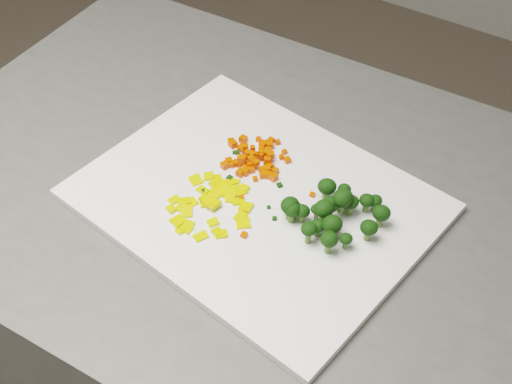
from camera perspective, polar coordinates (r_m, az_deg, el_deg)
The scene contains 158 objects.
counter_block at distance 1.34m, azimuth -0.62°, elevation -13.12°, with size 0.97×0.68×0.90m, color #4D4D4A.
cutting_board at distance 0.95m, azimuth 0.00°, elevation -0.67°, with size 0.44×0.34×0.01m, color white.
carrot_pile at distance 0.99m, azimuth -0.12°, elevation 3.15°, with size 0.10×0.10×0.03m, color #E23702, non-canonical shape.
pepper_pile at distance 0.93m, azimuth -3.54°, elevation -0.75°, with size 0.11×0.11×0.02m, color #D6C30B, non-canonical shape.
broccoli_pile at distance 0.90m, azimuth 6.35°, elevation -1.08°, with size 0.12×0.12×0.05m, color black, non-canonical shape.
carrot_cube_0 at distance 1.00m, azimuth -1.06°, elevation 3.45°, with size 0.01×0.01×0.01m, color #E23702.
carrot_cube_1 at distance 1.02m, azimuth -2.01°, elevation 4.01°, with size 0.01×0.01×0.01m, color #E23702.
carrot_cube_2 at distance 0.98m, azimuth -0.41°, elevation 2.63°, with size 0.01×0.01×0.01m, color #E23702.
carrot_cube_3 at distance 1.01m, azimuth 1.03°, elevation 3.43°, with size 0.01×0.01×0.01m, color #E23702.
carrot_cube_4 at distance 1.00m, azimuth 2.29°, elevation 3.22°, with size 0.01×0.01×0.01m, color #E23702.
carrot_cube_5 at distance 0.99m, azimuth -1.35°, elevation 2.29°, with size 0.01×0.01×0.01m, color #E23702.
carrot_cube_6 at distance 0.99m, azimuth -0.04°, elevation 2.82°, with size 0.01×0.01×0.01m, color #E23702.
carrot_cube_7 at distance 0.99m, azimuth -0.65°, elevation 3.13°, with size 0.01×0.01×0.01m, color #E23702.
carrot_cube_8 at distance 0.99m, azimuth -0.17°, elevation 2.69°, with size 0.01×0.01×0.01m, color #E23702.
carrot_cube_9 at distance 0.99m, azimuth -0.27°, elevation 2.99°, with size 0.01×0.01×0.01m, color #E23702.
carrot_cube_10 at distance 0.99m, azimuth 2.53°, elevation 2.58°, with size 0.01×0.01×0.01m, color #E23702.
carrot_cube_11 at distance 0.98m, azimuth -1.97°, elevation 2.19°, with size 0.01×0.01×0.01m, color #E23702.
carrot_cube_12 at distance 1.01m, azimuth -1.20°, elevation 3.50°, with size 0.01×0.01×0.01m, color #E23702.
carrot_cube_13 at distance 0.97m, azimuth 0.52°, elevation 1.37°, with size 0.01×0.01×0.01m, color #E23702.
carrot_cube_14 at distance 0.98m, azimuth -2.54°, elevation 2.14°, with size 0.01×0.01×0.01m, color #E23702.
carrot_cube_15 at distance 1.00m, azimuth 0.96°, elevation 3.25°, with size 0.01×0.01×0.01m, color #E23702.
carrot_cube_16 at distance 0.98m, azimuth 0.91°, elevation 1.83°, with size 0.01×0.01×0.01m, color #E23702.
carrot_cube_17 at distance 0.98m, azimuth -0.88°, elevation 1.80°, with size 0.01×0.01×0.01m, color #E23702.
carrot_cube_18 at distance 1.00m, azimuth 2.05°, elevation 2.81°, with size 0.01×0.01×0.01m, color #E23702.
carrot_cube_19 at distance 1.01m, azimuth -1.30°, elevation 3.54°, with size 0.01×0.01×0.01m, color #E23702.
carrot_cube_20 at distance 1.01m, azimuth 0.46°, elevation 3.58°, with size 0.01×0.01×0.01m, color #E23702.
carrot_cube_21 at distance 0.98m, azimuth -1.20°, elevation 1.70°, with size 0.01×0.01×0.01m, color #E23702.
carrot_cube_22 at distance 0.96m, azimuth 1.41°, elevation 1.20°, with size 0.01×0.01×0.01m, color #E23702.
carrot_cube_23 at distance 0.97m, azimuth 0.98°, elevation 1.47°, with size 0.01×0.01×0.01m, color #E23702.
carrot_cube_24 at distance 0.99m, azimuth -0.60°, elevation 2.27°, with size 0.01×0.01×0.01m, color #E23702.
carrot_cube_25 at distance 0.99m, azimuth 0.43°, elevation 3.18°, with size 0.01×0.01×0.01m, color #E23702.
carrot_cube_26 at distance 0.99m, azimuth 0.31°, elevation 2.85°, with size 0.01×0.01×0.01m, color #E23702.
carrot_cube_27 at distance 0.98m, azimuth -0.85°, elevation 1.91°, with size 0.01×0.01×0.01m, color #E23702.
carrot_cube_28 at distance 1.00m, azimuth -0.41°, elevation 2.84°, with size 0.01×0.01×0.01m, color #E23702.
carrot_cube_29 at distance 0.97m, azimuth 1.53°, elevation 1.68°, with size 0.01×0.01×0.01m, color #E23702.
carrot_cube_30 at distance 1.02m, azimuth 1.00°, elevation 3.91°, with size 0.01×0.01×0.01m, color #E23702.
carrot_cube_31 at distance 0.98m, azimuth -1.28°, elevation 2.76°, with size 0.01×0.01×0.01m, color #E23702.
carrot_cube_32 at distance 1.02m, azimuth -1.03°, elevation 4.25°, with size 0.01×0.01×0.01m, color #E23702.
carrot_cube_33 at distance 1.01m, azimuth -1.13°, elevation 3.70°, with size 0.01×0.01×0.01m, color #E23702.
carrot_cube_34 at distance 0.98m, azimuth -0.15°, elevation 2.32°, with size 0.01×0.01×0.01m, color #E23702.
carrot_cube_35 at distance 1.00m, azimuth 0.95°, elevation 3.26°, with size 0.01×0.01×0.01m, color #E23702.
carrot_cube_36 at distance 0.98m, azimuth 0.92°, elevation 2.56°, with size 0.01×0.01×0.01m, color #E23702.
carrot_cube_37 at distance 1.02m, azimuth 1.74°, elevation 4.01°, with size 0.01×0.01×0.01m, color #E23702.
carrot_cube_38 at distance 1.00m, azimuth -0.61°, elevation 2.93°, with size 0.01×0.01×0.01m, color #E23702.
carrot_cube_39 at distance 1.01m, azimuth 0.52°, elevation 3.76°, with size 0.01×0.01×0.01m, color #E23702.
carrot_cube_40 at distance 1.01m, azimuth 1.10°, elevation 3.76°, with size 0.01×0.01×0.01m, color #E23702.
carrot_cube_41 at distance 0.98m, azimuth -0.51°, elevation 2.22°, with size 0.01×0.01×0.01m, color #E23702.
carrot_cube_42 at distance 0.99m, azimuth -1.08°, elevation 2.52°, with size 0.01×0.01×0.01m, color #E23702.
carrot_cube_43 at distance 0.99m, azimuth 0.84°, elevation 3.19°, with size 0.01×0.01×0.01m, color #E23702.
carrot_cube_44 at distance 0.97m, azimuth 0.04°, elevation 2.36°, with size 0.01×0.01×0.01m, color #E23702.
carrot_cube_45 at distance 0.97m, azimuth -1.29°, elevation 1.53°, with size 0.01×0.01×0.01m, color #E23702.
carrot_cube_46 at distance 1.01m, azimuth -1.84°, elevation 3.84°, with size 0.01×0.01×0.01m, color #E23702.
carrot_cube_47 at distance 0.97m, azimuth 1.04°, elevation 1.32°, with size 0.01×0.01×0.01m, color #E23702.
carrot_cube_48 at distance 0.99m, azimuth -1.64°, elevation 2.33°, with size 0.01×0.01×0.01m, color #E23702.
carrot_cube_49 at distance 0.98m, azimuth 1.12°, elevation 2.07°, with size 0.01×0.01×0.01m, color #E23702.
carrot_cube_50 at distance 1.00m, azimuth 0.40°, elevation 3.40°, with size 0.01×0.01×0.01m, color #E23702.
carrot_cube_51 at distance 0.99m, azimuth 0.77°, elevation 2.29°, with size 0.01×0.01×0.01m, color #E23702.
carrot_cube_52 at distance 0.97m, azimuth 1.03°, elevation 1.36°, with size 0.01×0.01×0.01m, color #E23702.
carrot_cube_53 at distance 0.99m, azimuth -0.08°, elevation 3.00°, with size 0.01×0.01×0.01m, color #E23702.
carrot_cube_54 at distance 0.99m, azimuth 0.43°, elevation 2.96°, with size 0.01×0.01×0.01m, color #E23702.
carrot_cube_55 at distance 0.97m, azimuth 0.68°, elevation 1.51°, with size 0.01×0.01×0.01m, color #E23702.
carrot_cube_56 at distance 0.98m, azimuth 0.44°, elevation 1.77°, with size 0.01×0.01×0.01m, color #E23702.
carrot_cube_57 at distance 1.02m, azimuth 0.20°, elevation 4.24°, with size 0.01×0.01×0.01m, color #E23702.
carrot_cube_58 at distance 0.98m, azimuth -0.28°, elevation 2.48°, with size 0.01×0.01×0.01m, color #E23702.
carrot_cube_59 at distance 1.00m, azimuth 1.24°, elevation 3.01°, with size 0.01×0.01×0.01m, color #E23702.
carrot_cube_60 at distance 0.98m, azimuth -1.10°, elevation 2.65°, with size 0.01×0.01×0.01m, color #E23702.
carrot_cube_61 at distance 1.02m, azimuth 1.21°, elevation 4.15°, with size 0.01×0.01×0.01m, color #E23702.
carrot_cube_62 at distance 1.02m, azimuth 0.55°, elevation 3.91°, with size 0.01×0.01×0.01m, color #E23702.
carrot_cube_63 at distance 0.96m, azimuth -0.06°, elevation 1.05°, with size 0.01×0.01×0.01m, color #E23702.
carrot_cube_64 at distance 1.00m, azimuth -0.85°, elevation 3.61°, with size 0.01×0.01×0.01m, color #E23702.
carrot_cube_65 at distance 1.02m, azimuth 0.87°, elevation 3.90°, with size 0.01×0.01×0.01m, color #E23702.
carrot_cube_66 at distance 0.98m, azimuth 1.12°, elevation 2.96°, with size 0.01×0.01×0.01m, color #E23702.
carrot_cube_67 at distance 0.97m, azimuth -0.89°, elevation 1.63°, with size 0.01×0.01×0.01m, color #E23702.
carrot_cube_68 at distance 0.99m, azimuth 0.80°, elevation 2.75°, with size 0.01×0.01×0.01m, color #E23702.
carrot_cube_69 at distance 0.98m, azimuth -0.38°, elevation 1.79°, with size 0.01×0.01×0.01m, color #E23702.
carrot_cube_70 at distance 0.99m, azimuth -0.31°, elevation 2.99°, with size 0.01×0.01×0.01m, color #E23702.
carrot_cube_71 at distance 1.02m, azimuth 0.45°, elevation 4.04°, with size 0.01×0.01×0.01m, color #E23702.
carrot_cube_72 at distance 0.99m, azimuth -2.18°, elevation 2.46°, with size 0.01×0.01×0.01m, color #E23702.
carrot_cube_73 at distance 1.00m, azimuth -0.27°, elevation 3.54°, with size 0.01×0.01×0.01m, color #E23702.
pepper_chunk_0 at distance 0.94m, azimuth -1.42°, elevation -0.79°, with size 0.02×0.01×0.00m, color #D6C30B.
pepper_chunk_1 at distance 0.91m, azimuth -5.58°, elevation -2.92°, with size 0.01×0.01×0.00m, color #D6C30B.
pepper_chunk_2 at distance 0.93m, azimuth -5.54°, elevation -1.65°, with size 0.02×0.01×0.00m, color #D6C30B.
pepper_chunk_3 at distance 0.96m, azimuth -2.04°, elevation 0.76°, with size 0.01×0.01×0.00m, color #D6C30B.
pepper_chunk_4 at distance 0.96m, azimuth -3.26°, elevation 0.47°, with size 0.01×0.01×0.00m, color #D6C30B.
pepper_chunk_5 at distance 0.95m, azimuth -4.26°, elevation 0.10°, with size 0.02×0.01×0.00m, color #D6C30B.
pepper_chunk_6 at distance 0.96m, azimuth -2.66°, elevation 0.54°, with size 0.02×0.02×0.00m, color #D6C30B.
pepper_chunk_7 at distance 0.95m, azimuth -1.94°, elevation -0.19°, with size 0.01×0.01×0.00m, color #D6C30B.
pepper_chunk_8 at distance 0.93m, azimuth -5.93°, elevation -1.26°, with size 0.01×0.01×0.00m, color #D6C30B.
pepper_chunk_9 at distance 0.95m, azimuth -2.59°, elevation 0.03°, with size 0.02×0.01×0.00m, color #D6C30B.
pepper_chunk_10 at distance 0.95m, azimuth -0.99°, elevation 0.29°, with size 0.01×0.01×0.00m, color #D6C30B.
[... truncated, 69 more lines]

